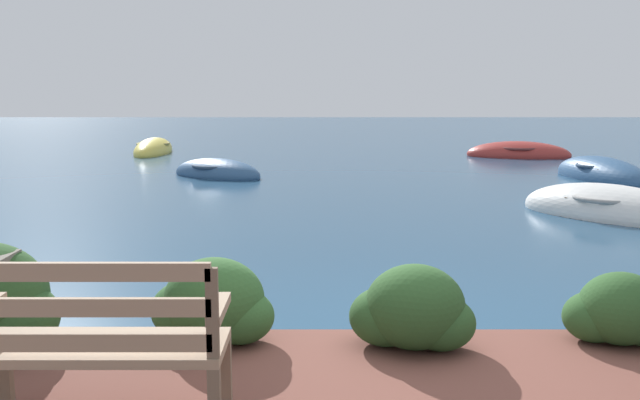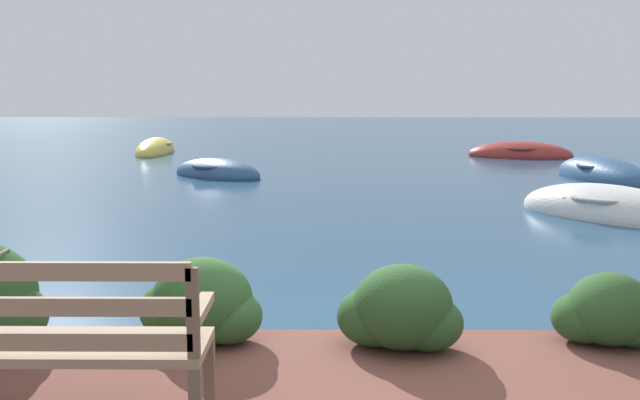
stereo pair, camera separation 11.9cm
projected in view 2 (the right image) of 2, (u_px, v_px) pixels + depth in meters
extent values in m
plane|color=navy|center=(389.00, 358.00, 5.21)|extent=(80.00, 80.00, 0.00)
cube|color=brown|center=(209.00, 372.00, 3.91)|extent=(0.06, 0.06, 0.40)
cube|color=gray|center=(85.00, 346.00, 3.67)|extent=(1.27, 0.48, 0.05)
cube|color=gray|center=(69.00, 341.00, 3.45)|extent=(1.21, 0.04, 0.09)
cube|color=gray|center=(67.00, 307.00, 3.42)|extent=(1.21, 0.04, 0.09)
cube|color=gray|center=(65.00, 271.00, 3.39)|extent=(1.21, 0.04, 0.09)
cube|color=brown|center=(193.00, 313.00, 3.42)|extent=(0.06, 0.04, 0.45)
cube|color=gray|center=(201.00, 308.00, 3.63)|extent=(0.07, 0.43, 0.05)
ellipsoid|color=#284C23|center=(2.00, 316.00, 4.74)|extent=(0.60, 0.54, 0.47)
ellipsoid|color=#2D5628|center=(202.00, 300.00, 4.91)|extent=(0.69, 0.63, 0.59)
ellipsoid|color=#2D5628|center=(177.00, 310.00, 4.97)|extent=(0.52, 0.47, 0.42)
ellipsoid|color=#2D5628|center=(227.00, 316.00, 4.89)|extent=(0.49, 0.44, 0.38)
ellipsoid|color=#284C23|center=(402.00, 307.00, 4.77)|extent=(0.68, 0.61, 0.58)
ellipsoid|color=#284C23|center=(374.00, 316.00, 4.84)|extent=(0.51, 0.46, 0.41)
ellipsoid|color=#284C23|center=(428.00, 323.00, 4.76)|extent=(0.47, 0.43, 0.37)
ellipsoid|color=#284C23|center=(610.00, 309.00, 4.85)|extent=(0.59, 0.53, 0.50)
ellipsoid|color=#284C23|center=(583.00, 317.00, 4.90)|extent=(0.44, 0.40, 0.35)
ellipsoid|color=#284C23|center=(633.00, 323.00, 4.83)|extent=(0.41, 0.37, 0.32)
ellipsoid|color=silver|center=(608.00, 213.00, 10.78)|extent=(2.74, 2.90, 0.87)
torus|color=gray|center=(609.00, 197.00, 10.75)|extent=(1.66, 1.66, 0.07)
cube|color=#846647|center=(582.00, 196.00, 11.07)|extent=(0.78, 0.70, 0.04)
cube|color=#846647|center=(631.00, 202.00, 10.48)|extent=(0.78, 0.70, 0.04)
ellipsoid|color=#2D517A|center=(602.00, 177.00, 15.10)|extent=(1.64, 3.11, 0.84)
torus|color=#2D4157|center=(602.00, 166.00, 15.07)|extent=(1.26, 1.26, 0.07)
cube|color=#846647|center=(615.00, 170.00, 14.64)|extent=(0.84, 0.29, 0.04)
cube|color=#846647|center=(592.00, 165.00, 15.43)|extent=(0.84, 0.29, 0.04)
ellipsoid|color=#2D517A|center=(217.00, 174.00, 15.65)|extent=(2.51, 2.20, 0.69)
torus|color=#2D4157|center=(217.00, 165.00, 15.62)|extent=(1.52, 1.52, 0.07)
cube|color=#846647|center=(229.00, 168.00, 15.43)|extent=(0.59, 0.77, 0.04)
cube|color=#846647|center=(208.00, 166.00, 15.79)|extent=(0.59, 0.77, 0.04)
ellipsoid|color=#9E2D28|center=(520.00, 155.00, 19.87)|extent=(3.07, 1.93, 0.76)
torus|color=brown|center=(520.00, 147.00, 19.84)|extent=(1.56, 1.56, 0.07)
cube|color=#846647|center=(505.00, 148.00, 19.95)|extent=(0.36, 1.02, 0.04)
cube|color=#846647|center=(534.00, 149.00, 19.75)|extent=(0.36, 1.02, 0.04)
ellipsoid|color=#DBC64C|center=(155.00, 151.00, 21.04)|extent=(1.03, 3.12, 0.78)
torus|color=olive|center=(155.00, 144.00, 21.00)|extent=(1.00, 1.00, 0.07)
cube|color=#846647|center=(158.00, 143.00, 21.47)|extent=(0.76, 0.14, 0.04)
cube|color=#846647|center=(152.00, 146.00, 20.63)|extent=(0.76, 0.14, 0.04)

